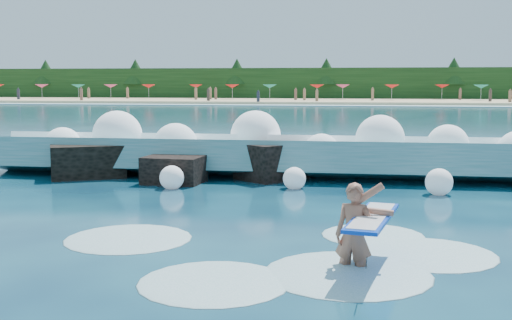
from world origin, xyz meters
name	(u,v)px	position (x,y,z in m)	size (l,w,h in m)	color
ground	(165,231)	(0.00, 0.00, 0.00)	(200.00, 200.00, 0.00)	#072039
beach	(331,101)	(0.00, 78.00, 0.20)	(140.00, 20.00, 0.40)	tan
wet_band	(328,105)	(0.00, 67.00, 0.04)	(140.00, 5.00, 0.08)	silver
treeline	(334,84)	(0.00, 88.00, 2.50)	(140.00, 4.00, 5.00)	black
breaking_wave	(283,158)	(1.44, 7.84, 0.55)	(18.39, 2.85, 1.58)	teal
rock_cluster	(169,165)	(-1.91, 6.68, 0.41)	(8.20, 3.08, 1.28)	black
surfer_with_board	(358,231)	(3.76, -2.01, 0.61)	(1.08, 2.86, 1.65)	#945945
wave_spray	(267,143)	(0.94, 7.80, 1.02)	(15.43, 4.80, 2.05)	white
surf_foam	(312,261)	(3.01, -1.65, 0.00)	(9.51, 5.44, 0.13)	silver
beach_umbrellas	(331,86)	(-0.11, 79.74, 2.25)	(110.63, 6.53, 0.50)	red
beachgoers	(400,95)	(9.14, 74.41, 1.11)	(99.68, 13.85, 1.94)	#3F332D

